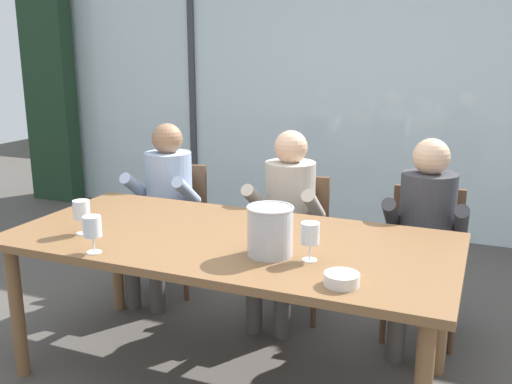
{
  "coord_description": "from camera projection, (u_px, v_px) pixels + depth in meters",
  "views": [
    {
      "loc": [
        1.16,
        -2.45,
        1.68
      ],
      "look_at": [
        0.0,
        0.35,
        0.91
      ],
      "focal_mm": 40.13,
      "sensor_mm": 36.0,
      "label": 1
    }
  ],
  "objects": [
    {
      "name": "wine_glass_by_left_taster",
      "position": [
        310.0,
        234.0,
        2.51
      ],
      "size": [
        0.08,
        0.08,
        0.17
      ],
      "color": "silver",
      "rests_on": "dining_table"
    },
    {
      "name": "window_glass_panel",
      "position": [
        357.0,
        91.0,
        5.16
      ],
      "size": [
        7.42,
        0.03,
        2.6
      ],
      "primitive_type": "cube",
      "color": "silver",
      "rests_on": "ground"
    },
    {
      "name": "hillside_vineyard",
      "position": [
        416.0,
        103.0,
        9.1
      ],
      "size": [
        13.42,
        2.4,
        1.66
      ],
      "primitive_type": "cube",
      "color": "#477A38",
      "rests_on": "ground"
    },
    {
      "name": "tasting_bowl",
      "position": [
        342.0,
        279.0,
        2.27
      ],
      "size": [
        0.14,
        0.14,
        0.05
      ],
      "primitive_type": "cylinder",
      "color": "silver",
      "rests_on": "dining_table"
    },
    {
      "name": "person_pale_blue_shirt",
      "position": [
        164.0,
        199.0,
        3.91
      ],
      "size": [
        0.48,
        0.63,
        1.18
      ],
      "rotation": [
        0.0,
        0.0,
        0.08
      ],
      "color": "#9EB2D1",
      "rests_on": "ground"
    },
    {
      "name": "curtain_heavy_drape",
      "position": [
        49.0,
        84.0,
        6.25
      ],
      "size": [
        0.56,
        0.2,
        2.6
      ],
      "primitive_type": "cube",
      "color": "#1E3823",
      "rests_on": "ground"
    },
    {
      "name": "wine_glass_near_bucket",
      "position": [
        92.0,
        228.0,
        2.61
      ],
      "size": [
        0.08,
        0.08,
        0.17
      ],
      "color": "silver",
      "rests_on": "dining_table"
    },
    {
      "name": "chair_near_curtain",
      "position": [
        174.0,
        216.0,
        4.11
      ],
      "size": [
        0.5,
        0.5,
        0.86
      ],
      "rotation": [
        0.0,
        0.0,
        0.14
      ],
      "color": "brown",
      "rests_on": "ground"
    },
    {
      "name": "wine_glass_center_pour",
      "position": [
        81.0,
        211.0,
        2.88
      ],
      "size": [
        0.08,
        0.08,
        0.17
      ],
      "color": "silver",
      "rests_on": "dining_table"
    },
    {
      "name": "ice_bucket_primary",
      "position": [
        270.0,
        230.0,
        2.58
      ],
      "size": [
        0.22,
        0.22,
        0.23
      ],
      "color": "#B7B7BC",
      "rests_on": "dining_table"
    },
    {
      "name": "chair_left_of_center",
      "position": [
        294.0,
        233.0,
        3.74
      ],
      "size": [
        0.49,
        0.49,
        0.86
      ],
      "rotation": [
        0.0,
        0.0,
        0.12
      ],
      "color": "brown",
      "rests_on": "ground"
    },
    {
      "name": "person_charcoal_jacket",
      "position": [
        425.0,
        229.0,
        3.27
      ],
      "size": [
        0.47,
        0.62,
        1.18
      ],
      "rotation": [
        0.0,
        0.0,
        0.03
      ],
      "color": "#38383D",
      "rests_on": "ground"
    },
    {
      "name": "chair_center",
      "position": [
        425.0,
        250.0,
        3.43
      ],
      "size": [
        0.46,
        0.46,
        0.86
      ],
      "rotation": [
        0.0,
        0.0,
        0.05
      ],
      "color": "brown",
      "rests_on": "ground"
    },
    {
      "name": "ground",
      "position": [
        292.0,
        299.0,
        3.93
      ],
      "size": [
        14.0,
        14.0,
        0.0
      ],
      "primitive_type": "plane",
      "color": "#4C4742"
    },
    {
      "name": "person_beige_jumper",
      "position": [
        286.0,
        213.0,
        3.58
      ],
      "size": [
        0.47,
        0.62,
        1.18
      ],
      "rotation": [
        0.0,
        0.0,
        0.02
      ],
      "color": "#B7AD9E",
      "rests_on": "ground"
    },
    {
      "name": "window_mullion_left",
      "position": [
        193.0,
        87.0,
        5.76
      ],
      "size": [
        0.06,
        0.06,
        2.6
      ],
      "primitive_type": "cube",
      "color": "#38383D",
      "rests_on": "ground"
    },
    {
      "name": "dining_table",
      "position": [
        229.0,
        250.0,
        2.87
      ],
      "size": [
        2.22,
        1.05,
        0.76
      ],
      "color": "brown",
      "rests_on": "ground"
    }
  ]
}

